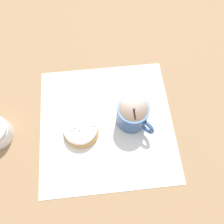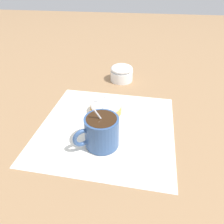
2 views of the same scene
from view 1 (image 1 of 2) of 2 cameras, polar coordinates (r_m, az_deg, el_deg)
name	(u,v)px [view 1 (image 1 of 2)]	position (r m, az deg, el deg)	size (l,w,h in m)	color
ground_plane	(106,123)	(0.56, -1.46, -3.00)	(3.00, 3.00, 0.00)	#93704C
paper_napkin	(106,123)	(0.56, -1.46, -2.95)	(0.35, 0.35, 0.00)	white
coffee_cup	(133,115)	(0.53, 5.53, -0.74)	(0.08, 0.09, 0.10)	#335184
frosted_pastry	(81,129)	(0.54, -8.20, -4.46)	(0.09, 0.09, 0.04)	#D19347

